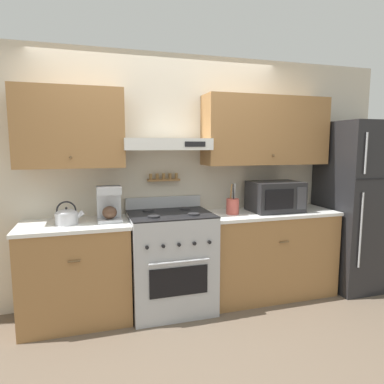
# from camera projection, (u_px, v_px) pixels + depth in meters

# --- Properties ---
(ground_plane) EXTENTS (16.00, 16.00, 0.00)m
(ground_plane) POSITION_uv_depth(u_px,v_px,m) (178.00, 321.00, 3.17)
(ground_plane) COLOR brown
(wall_back) EXTENTS (5.20, 0.46, 2.55)m
(wall_back) POSITION_uv_depth(u_px,v_px,m) (172.00, 162.00, 3.55)
(wall_back) COLOR beige
(wall_back) RESTS_ON ground_plane
(counter_left) EXTENTS (0.98, 0.62, 0.92)m
(counter_left) POSITION_uv_depth(u_px,v_px,m) (76.00, 272.00, 3.16)
(counter_left) COLOR olive
(counter_left) RESTS_ON ground_plane
(counter_right) EXTENTS (1.40, 0.62, 0.92)m
(counter_right) POSITION_uv_depth(u_px,v_px,m) (268.00, 253.00, 3.73)
(counter_right) COLOR olive
(counter_right) RESTS_ON ground_plane
(stove_range) EXTENTS (0.79, 0.68, 1.09)m
(stove_range) POSITION_uv_depth(u_px,v_px,m) (171.00, 261.00, 3.38)
(stove_range) COLOR #ADAFB5
(stove_range) RESTS_ON ground_plane
(refrigerator) EXTENTS (0.78, 0.73, 1.88)m
(refrigerator) POSITION_uv_depth(u_px,v_px,m) (359.00, 205.00, 3.92)
(refrigerator) COLOR #232326
(refrigerator) RESTS_ON ground_plane
(tea_kettle) EXTENTS (0.25, 0.20, 0.21)m
(tea_kettle) POSITION_uv_depth(u_px,v_px,m) (67.00, 216.00, 3.04)
(tea_kettle) COLOR #B7B7BC
(tea_kettle) RESTS_ON counter_left
(coffee_maker) EXTENTS (0.22, 0.21, 0.33)m
(coffee_maker) POSITION_uv_depth(u_px,v_px,m) (109.00, 204.00, 3.16)
(coffee_maker) COLOR #ADAFB5
(coffee_maker) RESTS_ON counter_left
(microwave) EXTENTS (0.53, 0.39, 0.32)m
(microwave) POSITION_uv_depth(u_px,v_px,m) (275.00, 196.00, 3.65)
(microwave) COLOR #232326
(microwave) RESTS_ON counter_right
(utensil_crock) EXTENTS (0.13, 0.13, 0.31)m
(utensil_crock) POSITION_uv_depth(u_px,v_px,m) (233.00, 206.00, 3.50)
(utensil_crock) COLOR #B24C42
(utensil_crock) RESTS_ON counter_right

